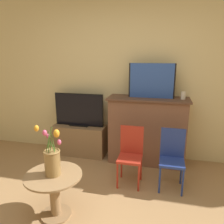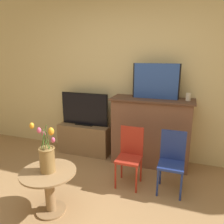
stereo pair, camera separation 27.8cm
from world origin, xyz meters
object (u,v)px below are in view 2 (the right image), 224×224
(chair_red, at_px, (130,153))
(chair_blue, at_px, (172,158))
(vase_tulips, at_px, (47,157))
(tv_monitor, at_px, (84,110))
(painting, at_px, (156,81))

(chair_red, relative_size, chair_blue, 1.00)
(chair_blue, height_order, vase_tulips, vase_tulips)
(vase_tulips, bearing_deg, tv_monitor, 101.68)
(chair_blue, bearing_deg, vase_tulips, -144.62)
(painting, xyz_separation_m, vase_tulips, (-0.85, -1.47, -0.64))
(vase_tulips, bearing_deg, chair_blue, 35.38)
(painting, distance_m, chair_blue, 1.11)
(painting, distance_m, chair_red, 1.09)
(tv_monitor, bearing_deg, chair_red, -34.38)
(tv_monitor, bearing_deg, chair_blue, -23.27)
(chair_red, height_order, vase_tulips, vase_tulips)
(painting, xyz_separation_m, tv_monitor, (-1.16, 0.01, -0.52))
(tv_monitor, height_order, vase_tulips, tv_monitor)
(chair_blue, bearing_deg, tv_monitor, 156.73)
(chair_blue, xyz_separation_m, vase_tulips, (-1.19, -0.84, 0.22))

